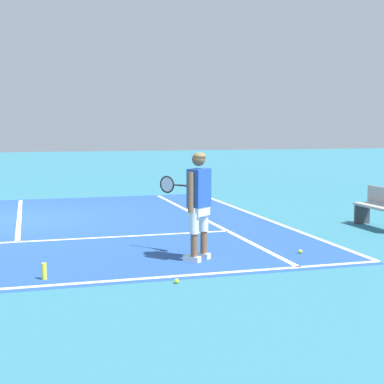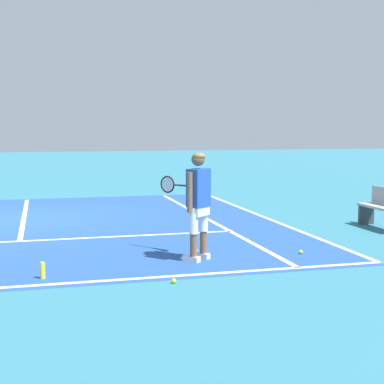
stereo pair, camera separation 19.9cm
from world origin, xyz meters
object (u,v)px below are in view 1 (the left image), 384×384
at_px(tennis_ball_by_baseline, 177,281).
at_px(water_bottle, 44,271).
at_px(courtside_bench, 382,207).
at_px(tennis_player, 198,198).
at_px(tennis_ball_near_feet, 196,251).
at_px(tennis_ball_mid_court, 300,252).

xyz_separation_m(tennis_ball_by_baseline, water_bottle, (-1.71, 0.70, 0.08)).
bearing_deg(tennis_ball_by_baseline, courtside_bench, 29.71).
xyz_separation_m(tennis_player, tennis_ball_by_baseline, (-0.67, -1.25, -0.96)).
distance_m(tennis_ball_near_feet, courtside_bench, 4.59).
height_order(tennis_player, tennis_ball_mid_court, tennis_player).
bearing_deg(tennis_ball_by_baseline, tennis_ball_near_feet, 66.04).
relative_size(tennis_ball_near_feet, courtside_bench, 0.05).
distance_m(tennis_ball_by_baseline, water_bottle, 1.85).
height_order(tennis_ball_by_baseline, courtside_bench, courtside_bench).
height_order(tennis_player, water_bottle, tennis_player).
bearing_deg(courtside_bench, tennis_ball_near_feet, -165.01).
bearing_deg(tennis_player, courtside_bench, 20.76).
xyz_separation_m(tennis_ball_by_baseline, courtside_bench, (5.21, 2.97, 0.42)).
distance_m(tennis_ball_mid_court, water_bottle, 4.21).
bearing_deg(tennis_ball_near_feet, tennis_player, -102.84).
relative_size(tennis_ball_by_baseline, tennis_ball_mid_court, 1.00).
height_order(tennis_ball_near_feet, tennis_ball_by_baseline, same).
xyz_separation_m(tennis_player, water_bottle, (-2.38, -0.55, -0.87)).
relative_size(tennis_ball_near_feet, water_bottle, 0.28).
bearing_deg(courtside_bench, tennis_player, -159.24).
height_order(tennis_ball_by_baseline, water_bottle, water_bottle).
bearing_deg(courtside_bench, tennis_ball_by_baseline, -150.29).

